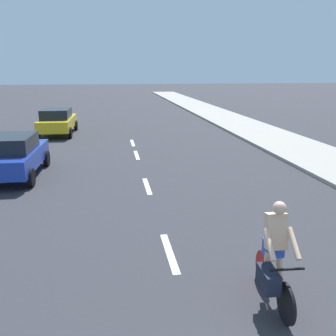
{
  "coord_description": "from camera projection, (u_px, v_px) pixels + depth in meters",
  "views": [
    {
      "loc": [
        -1.17,
        -0.84,
        3.86
      ],
      "look_at": [
        0.44,
        9.22,
        1.1
      ],
      "focal_mm": 39.1,
      "sensor_mm": 36.0,
      "label": 1
    }
  ],
  "objects": [
    {
      "name": "ground_plane",
      "position": [
        131.0,
        138.0,
        21.05
      ],
      "size": [
        160.0,
        160.0,
        0.0
      ],
      "primitive_type": "plane",
      "color": "#2D2D33"
    },
    {
      "name": "lane_stripe_5",
      "position": [
        133.0,
        143.0,
        19.77
      ],
      "size": [
        0.16,
        1.8,
        0.01
      ],
      "primitive_type": "cube",
      "color": "white",
      "rests_on": "ground"
    },
    {
      "name": "cyclist",
      "position": [
        274.0,
        259.0,
        6.03
      ],
      "size": [
        0.63,
        1.71,
        1.82
      ],
      "rotation": [
        0.0,
        0.0,
        3.08
      ],
      "color": "black",
      "rests_on": "ground"
    },
    {
      "name": "sidewalk_strip",
      "position": [
        250.0,
        128.0,
        24.15
      ],
      "size": [
        3.6,
        80.0,
        0.14
      ],
      "primitive_type": "cube",
      "color": "#9E998E",
      "rests_on": "ground"
    },
    {
      "name": "lane_stripe_4",
      "position": [
        137.0,
        155.0,
        16.98
      ],
      "size": [
        0.16,
        1.8,
        0.01
      ],
      "primitive_type": "cube",
      "color": "white",
      "rests_on": "ground"
    },
    {
      "name": "parked_car_yellow",
      "position": [
        57.0,
        121.0,
        22.13
      ],
      "size": [
        2.09,
        4.34,
        1.57
      ],
      "rotation": [
        0.0,
        0.0,
        -0.03
      ],
      "color": "gold",
      "rests_on": "ground"
    },
    {
      "name": "lane_stripe_2",
      "position": [
        170.0,
        252.0,
        7.96
      ],
      "size": [
        0.16,
        1.8,
        0.01
      ],
      "primitive_type": "cube",
      "color": "white",
      "rests_on": "ground"
    },
    {
      "name": "lane_stripe_3",
      "position": [
        147.0,
        186.0,
        12.48
      ],
      "size": [
        0.16,
        1.8,
        0.01
      ],
      "primitive_type": "cube",
      "color": "white",
      "rests_on": "ground"
    },
    {
      "name": "parked_car_blue",
      "position": [
        14.0,
        155.0,
        13.37
      ],
      "size": [
        1.99,
        4.13,
        1.57
      ],
      "rotation": [
        0.0,
        0.0,
        -0.03
      ],
      "color": "#1E389E",
      "rests_on": "ground"
    }
  ]
}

